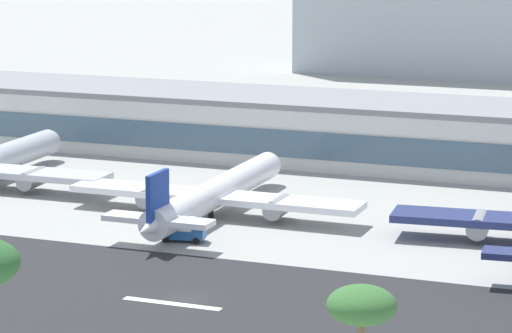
# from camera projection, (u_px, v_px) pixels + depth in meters

# --- Properties ---
(ground_plane) EXTENTS (1400.00, 1400.00, 0.00)m
(ground_plane) POSITION_uv_depth(u_px,v_px,m) (187.00, 299.00, 143.12)
(ground_plane) COLOR #9E9E99
(runway_strip) EXTENTS (800.00, 38.38, 0.08)m
(runway_strip) POSITION_uv_depth(u_px,v_px,m) (178.00, 305.00, 140.77)
(runway_strip) COLOR #262628
(runway_strip) RESTS_ON ground_plane
(runway_centreline_dash_4) EXTENTS (12.00, 1.20, 0.01)m
(runway_centreline_dash_4) POSITION_uv_depth(u_px,v_px,m) (172.00, 304.00, 141.02)
(runway_centreline_dash_4) COLOR white
(runway_centreline_dash_4) RESTS_ON runway_strip
(terminal_building) EXTENTS (214.77, 22.87, 11.33)m
(terminal_building) POSITION_uv_depth(u_px,v_px,m) (327.00, 129.00, 221.42)
(terminal_building) COLOR silver
(terminal_building) RESTS_ON ground_plane
(airliner_navy_tail_gate_1) EXTENTS (44.43, 48.66, 10.16)m
(airliner_navy_tail_gate_1) POSITION_uv_depth(u_px,v_px,m) (211.00, 195.00, 180.39)
(airliner_navy_tail_gate_1) COLOR white
(airliner_navy_tail_gate_1) RESTS_ON ground_plane
(service_box_truck_0) EXTENTS (6.34, 3.56, 3.25)m
(service_box_truck_0) POSITION_uv_depth(u_px,v_px,m) (183.00, 228.00, 167.49)
(service_box_truck_0) COLOR #23569E
(service_box_truck_0) RESTS_ON ground_plane
(palm_tree_3) EXTENTS (5.71, 5.71, 14.18)m
(palm_tree_3) POSITION_uv_depth(u_px,v_px,m) (362.00, 309.00, 100.17)
(palm_tree_3) COLOR brown
(palm_tree_3) RESTS_ON ground_plane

